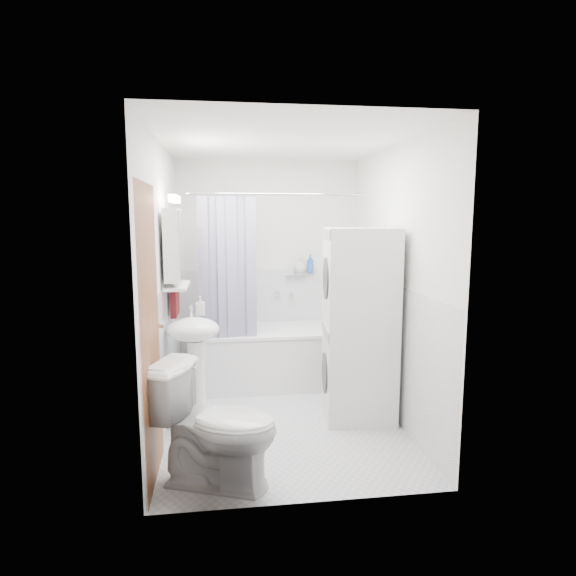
{
  "coord_description": "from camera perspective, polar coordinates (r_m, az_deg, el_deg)",
  "views": [
    {
      "loc": [
        -0.5,
        -4.05,
        1.78
      ],
      "look_at": [
        0.07,
        0.15,
        1.15
      ],
      "focal_mm": 30.0,
      "sensor_mm": 36.0,
      "label": 1
    }
  ],
  "objects": [
    {
      "name": "washer_dryer",
      "position": [
        4.29,
        8.4,
        -4.28
      ],
      "size": [
        0.66,
        0.65,
        1.69
      ],
      "rotation": [
        0.0,
        0.0,
        -0.1
      ],
      "color": "white",
      "rests_on": "ground"
    },
    {
      "name": "tub_spout",
      "position": [
        5.42,
        0.36,
        -0.67
      ],
      "size": [
        0.04,
        0.12,
        0.04
      ],
      "primitive_type": "cylinder",
      "rotation": [
        1.57,
        0.0,
        0.0
      ],
      "color": "silver",
      "rests_on": "room_walls"
    },
    {
      "name": "wainscot",
      "position": [
        4.53,
        -1.14,
        -6.71
      ],
      "size": [
        1.98,
        2.58,
        2.58
      ],
      "color": "white",
      "rests_on": "ground"
    },
    {
      "name": "shower_caddy",
      "position": [
        5.39,
        0.9,
        1.67
      ],
      "size": [
        0.22,
        0.06,
        0.02
      ],
      "primitive_type": "cube",
      "color": "silver",
      "rests_on": "room_walls"
    },
    {
      "name": "shelf",
      "position": [
        4.21,
        -12.98,
        0.26
      ],
      "size": [
        0.18,
        0.54,
        0.02
      ],
      "primitive_type": "cube",
      "color": "silver",
      "rests_on": "room_walls"
    },
    {
      "name": "soap_pump",
      "position": [
        4.39,
        -10.35,
        -2.66
      ],
      "size": [
        0.08,
        0.17,
        0.08
      ],
      "primitive_type": "imported",
      "color": "gray",
      "rests_on": "sink"
    },
    {
      "name": "shelf_bottle",
      "position": [
        4.06,
        -13.19,
        0.64
      ],
      "size": [
        0.07,
        0.18,
        0.07
      ],
      "primitive_type": "imported",
      "color": "gray",
      "rests_on": "shelf"
    },
    {
      "name": "toilet",
      "position": [
        3.35,
        -8.44,
        -15.9
      ],
      "size": [
        0.94,
        0.73,
        0.81
      ],
      "primitive_type": "imported",
      "rotation": [
        0.0,
        0.0,
        1.21
      ],
      "color": "white",
      "rests_on": "ground"
    },
    {
      "name": "shampoo_b",
      "position": [
        5.41,
        2.65,
        2.23
      ],
      "size": [
        0.08,
        0.21,
        0.08
      ],
      "primitive_type": "imported",
      "color": "#2959A7",
      "rests_on": "shower_caddy"
    },
    {
      "name": "towel",
      "position": [
        4.45,
        -13.37,
        2.41
      ],
      "size": [
        0.07,
        0.36,
        0.86
      ],
      "color": "#560D1A",
      "rests_on": "room_walls"
    },
    {
      "name": "medicine_cabinet",
      "position": [
        4.18,
        -13.34,
        5.22
      ],
      "size": [
        0.13,
        0.5,
        0.71
      ],
      "color": "white",
      "rests_on": "room_walls"
    },
    {
      "name": "shelf_cup",
      "position": [
        4.32,
        -12.86,
        1.31
      ],
      "size": [
        0.1,
        0.09,
        0.1
      ],
      "primitive_type": "imported",
      "color": "gray",
      "rests_on": "shelf"
    },
    {
      "name": "door",
      "position": [
        3.62,
        -14.75,
        -4.33
      ],
      "size": [
        0.05,
        2.0,
        2.0
      ],
      "color": "brown",
      "rests_on": "ground"
    },
    {
      "name": "sink",
      "position": [
        4.14,
        -11.06,
        -6.82
      ],
      "size": [
        0.44,
        0.37,
        1.04
      ],
      "color": "white",
      "rests_on": "ground"
    },
    {
      "name": "shampoo_a",
      "position": [
        5.39,
        1.39,
        2.48
      ],
      "size": [
        0.13,
        0.17,
        0.13
      ],
      "primitive_type": "imported",
      "color": "gray",
      "rests_on": "shower_caddy"
    },
    {
      "name": "bathtub",
      "position": [
        5.21,
        -1.33,
        -7.73
      ],
      "size": [
        1.59,
        0.75,
        0.61
      ],
      "color": "white",
      "rests_on": "ground"
    },
    {
      "name": "shower_curtain",
      "position": [
        4.69,
        -7.16,
        1.83
      ],
      "size": [
        0.55,
        0.02,
        1.45
      ],
      "color": "#19154C",
      "rests_on": "curtain_rod"
    },
    {
      "name": "curtain_rod",
      "position": [
        4.69,
        -0.97,
        11.07
      ],
      "size": [
        1.77,
        0.02,
        0.02
      ],
      "primitive_type": "cylinder",
      "rotation": [
        0.0,
        1.57,
        0.0
      ],
      "color": "silver",
      "rests_on": "room_walls"
    },
    {
      "name": "room_walls",
      "position": [
        4.09,
        -0.7,
        4.29
      ],
      "size": [
        2.6,
        2.6,
        2.6
      ],
      "color": "white",
      "rests_on": "ground"
    },
    {
      "name": "floor",
      "position": [
        4.45,
        -0.67,
        -15.17
      ],
      "size": [
        2.6,
        2.6,
        0.0
      ],
      "primitive_type": "plane",
      "color": "silver",
      "rests_on": "ground"
    }
  ]
}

